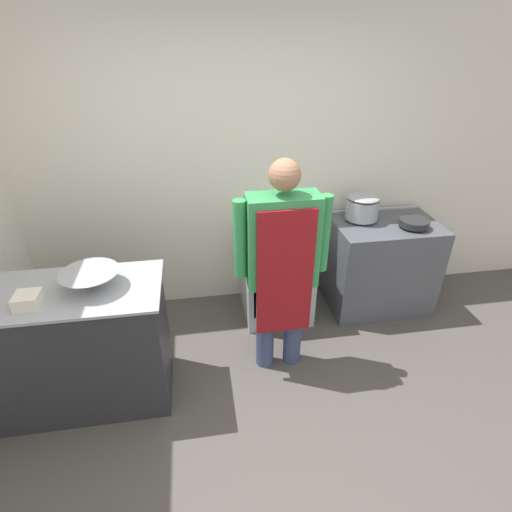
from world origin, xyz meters
The scene contains 10 objects.
ground_plane centered at (0.00, 0.00, 0.00)m, with size 14.00×14.00×0.00m, color #4C4742.
wall_back centered at (0.00, 1.93, 1.35)m, with size 8.00×0.05×2.70m.
prep_counter centered at (-1.20, 0.78, 0.47)m, with size 1.19×0.61×0.93m.
stove centered at (1.33, 1.54, 0.43)m, with size 0.93×0.62×0.88m.
fridge_unit centered at (0.34, 1.57, 0.42)m, with size 0.60×0.61×0.83m.
person_cook centered at (0.23, 0.90, 0.96)m, with size 0.67×0.24×1.68m.
mixing_bowl centered at (-1.03, 0.79, 0.99)m, with size 0.37×0.37×0.12m.
plastic_tub centered at (-1.37, 0.65, 0.98)m, with size 0.14×0.14×0.08m.
stock_pot centered at (1.12, 1.65, 1.00)m, with size 0.29×0.29×0.22m.
saute_pan centered at (1.52, 1.43, 0.91)m, with size 0.26×0.26×0.06m.
Camera 1 is at (-0.33, -1.46, 2.37)m, focal length 28.00 mm.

